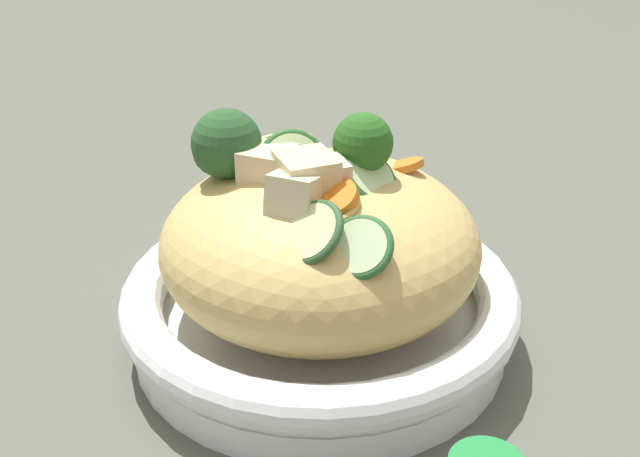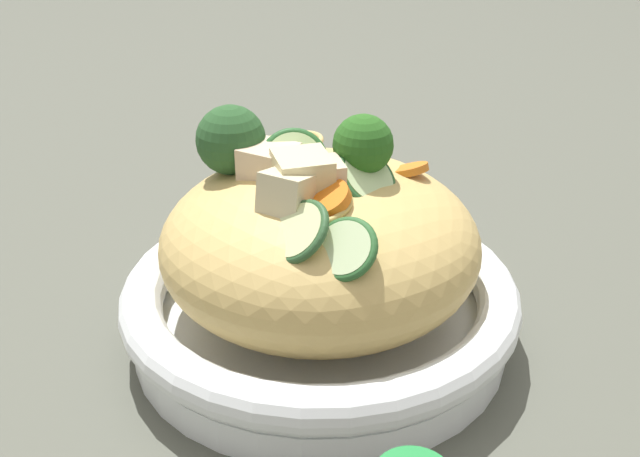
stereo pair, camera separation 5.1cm
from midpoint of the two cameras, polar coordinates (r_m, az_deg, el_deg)
The scene contains 7 objects.
ground_plane at distance 0.56m, azimuth -2.65°, elevation -8.11°, with size 3.00×3.00×0.00m, color #505248.
serving_bowl at distance 0.54m, azimuth -2.71°, elevation -5.79°, with size 0.28×0.28×0.05m.
noodle_heap at distance 0.52m, azimuth -2.85°, elevation -1.10°, with size 0.22×0.22×0.12m.
broccoli_florets at distance 0.51m, azimuth -7.12°, elevation 6.01°, with size 0.14×0.07×0.06m.
carrot_coins at distance 0.49m, azimuth -0.04°, elevation 3.56°, with size 0.07×0.11×0.02m.
zucchini_slices at distance 0.47m, azimuth -2.27°, elevation 2.30°, with size 0.12×0.11×0.05m.
chicken_chunks at distance 0.47m, azimuth -4.57°, elevation 3.66°, with size 0.08×0.07×0.03m.
Camera 1 is at (0.16, -0.43, 0.33)m, focal length 43.18 mm.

